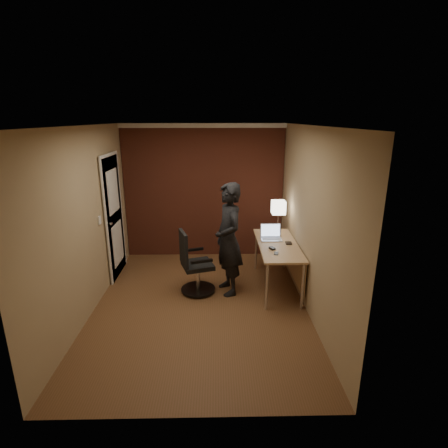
{
  "coord_description": "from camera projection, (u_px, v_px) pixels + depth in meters",
  "views": [
    {
      "loc": [
        0.25,
        -4.51,
        2.6
      ],
      "look_at": [
        0.35,
        0.55,
        1.05
      ],
      "focal_mm": 28.0,
      "sensor_mm": 36.0,
      "label": 1
    }
  ],
  "objects": [
    {
      "name": "laptop",
      "position": [
        271.0,
        235.0,
        5.6
      ],
      "size": [
        0.33,
        0.26,
        0.23
      ],
      "color": "silver",
      "rests_on": "desk"
    },
    {
      "name": "mouse",
      "position": [
        272.0,
        248.0,
        5.15
      ],
      "size": [
        0.09,
        0.12,
        0.03
      ],
      "primitive_type": "cube",
      "rotation": [
        0.0,
        0.0,
        0.4
      ],
      "color": "black",
      "rests_on": "desk"
    },
    {
      "name": "office_chair",
      "position": [
        194.0,
        266.0,
        5.3
      ],
      "size": [
        0.56,
        0.61,
        0.97
      ],
      "color": "black",
      "rests_on": "ground"
    },
    {
      "name": "room",
      "position": [
        187.0,
        190.0,
        6.13
      ],
      "size": [
        4.0,
        4.0,
        4.0
      ],
      "color": "brown",
      "rests_on": "ground"
    },
    {
      "name": "desk_lamp",
      "position": [
        278.0,
        208.0,
        5.85
      ],
      "size": [
        0.22,
        0.22,
        0.54
      ],
      "color": "silver",
      "rests_on": "desk"
    },
    {
      "name": "person",
      "position": [
        229.0,
        239.0,
        5.2
      ],
      "size": [
        0.58,
        0.72,
        1.71
      ],
      "primitive_type": "imported",
      "rotation": [
        0.0,
        0.0,
        -1.26
      ],
      "color": "black",
      "rests_on": "ground"
    },
    {
      "name": "wallet",
      "position": [
        289.0,
        243.0,
        5.38
      ],
      "size": [
        0.1,
        0.11,
        0.02
      ],
      "primitive_type": "cube",
      "rotation": [
        0.0,
        0.0,
        -0.05
      ],
      "color": "black",
      "rests_on": "desk"
    },
    {
      "name": "desk",
      "position": [
        282.0,
        251.0,
        5.43
      ],
      "size": [
        0.6,
        1.5,
        0.73
      ],
      "color": "tan",
      "rests_on": "ground"
    },
    {
      "name": "phone",
      "position": [
        276.0,
        253.0,
        4.99
      ],
      "size": [
        0.08,
        0.13,
        0.01
      ],
      "primitive_type": "cube",
      "rotation": [
        0.0,
        0.0,
        -0.23
      ],
      "color": "black",
      "rests_on": "desk"
    }
  ]
}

